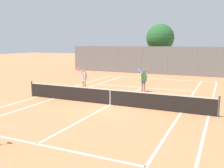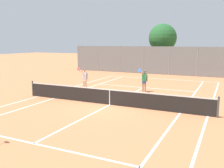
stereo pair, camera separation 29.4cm
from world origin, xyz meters
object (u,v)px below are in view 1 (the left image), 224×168
(player_far_right, at_px, (143,79))
(loose_tennis_ball_3, at_px, (85,84))
(tennis_net, at_px, (110,97))
(tree_behind_left, at_px, (160,38))
(loose_tennis_ball_2, at_px, (115,95))
(player_far_left, at_px, (84,78))

(player_far_right, xyz_separation_m, loose_tennis_ball_3, (-5.58, 0.86, -0.89))
(tennis_net, distance_m, loose_tennis_ball_3, 7.58)
(player_far_right, relative_size, tree_behind_left, 0.30)
(tennis_net, bearing_deg, loose_tennis_ball_2, 107.84)
(tree_behind_left, bearing_deg, tennis_net, -85.13)
(player_far_left, bearing_deg, tennis_net, -43.15)
(loose_tennis_ball_2, relative_size, loose_tennis_ball_3, 1.00)
(tennis_net, distance_m, tree_behind_left, 18.67)
(loose_tennis_ball_2, relative_size, tree_behind_left, 0.01)
(tennis_net, distance_m, player_far_left, 5.61)
(tennis_net, xyz_separation_m, player_far_right, (0.56, 4.80, 0.42))
(player_far_left, distance_m, loose_tennis_ball_2, 3.60)
(loose_tennis_ball_3, xyz_separation_m, tree_behind_left, (3.47, 12.57, 4.16))
(player_far_left, bearing_deg, loose_tennis_ball_3, 117.07)
(tennis_net, relative_size, player_far_right, 6.76)
(player_far_right, distance_m, loose_tennis_ball_2, 2.77)
(tennis_net, xyz_separation_m, player_far_left, (-4.08, 3.83, 0.42))
(player_far_right, distance_m, tree_behind_left, 13.99)
(player_far_right, relative_size, loose_tennis_ball_3, 26.88)
(loose_tennis_ball_2, bearing_deg, tennis_net, -72.16)
(tree_behind_left, bearing_deg, loose_tennis_ball_2, -87.35)
(loose_tennis_ball_2, distance_m, tree_behind_left, 16.22)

